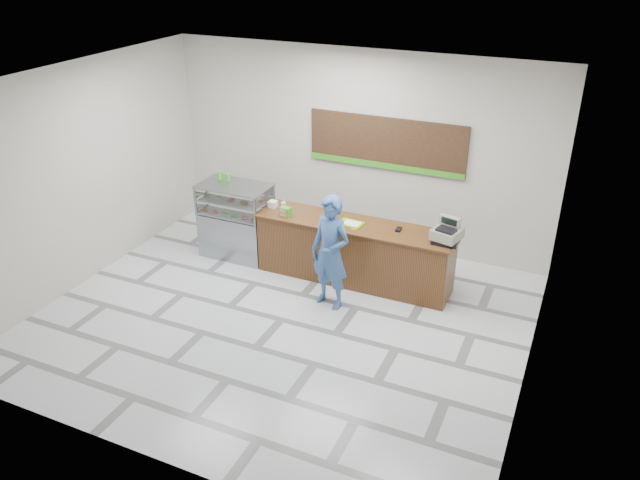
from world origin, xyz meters
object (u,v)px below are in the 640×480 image
at_px(sales_counter, 354,252).
at_px(customer, 331,253).
at_px(display_case, 236,220).
at_px(cash_register, 447,233).
at_px(serving_tray, 351,223).

bearing_deg(sales_counter, customer, -94.03).
relative_size(display_case, cash_register, 2.72).
bearing_deg(display_case, sales_counter, 0.01).
bearing_deg(sales_counter, cash_register, -0.91).
xyz_separation_m(serving_tray, customer, (-0.00, -0.80, -0.14)).
height_order(serving_tray, customer, customer).
bearing_deg(cash_register, customer, -138.05).
xyz_separation_m(cash_register, serving_tray, (-1.54, -0.02, -0.13)).
distance_m(display_case, cash_register, 3.74).
height_order(sales_counter, cash_register, cash_register).
bearing_deg(customer, serving_tray, 103.29).
distance_m(display_case, customer, 2.33).
distance_m(cash_register, serving_tray, 1.54).
height_order(display_case, customer, customer).
bearing_deg(serving_tray, cash_register, 5.74).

